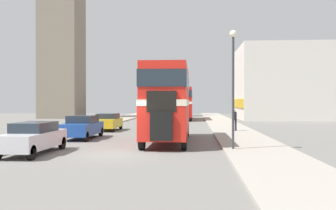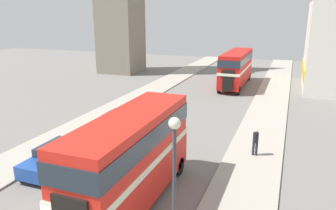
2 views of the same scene
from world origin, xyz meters
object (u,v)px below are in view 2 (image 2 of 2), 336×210
car_parked_mid (56,157)px  street_lamp (174,181)px  pedestrian_walking (255,140)px  car_parked_far (117,122)px  double_decker_bus (131,154)px  bus_distant (236,66)px

car_parked_mid → street_lamp: 11.34m
car_parked_mid → pedestrian_walking: bearing=29.1°
car_parked_mid → car_parked_far: 7.00m
double_decker_bus → car_parked_mid: size_ratio=2.07×
bus_distant → pedestrian_walking: bus_distant is taller
bus_distant → street_lamp: street_lamp is taller
car_parked_far → pedestrian_walking: (10.56, -1.08, 0.35)m
bus_distant → pedestrian_walking: size_ratio=6.18×
double_decker_bus → car_parked_far: double_decker_bus is taller
bus_distant → car_parked_mid: size_ratio=2.39×
double_decker_bus → street_lamp: (3.50, -3.91, 1.31)m
pedestrian_walking → street_lamp: 11.97m
street_lamp → bus_distant: bearing=96.1°
double_decker_bus → street_lamp: 5.41m
double_decker_bus → bus_distant: (0.05, 28.29, -0.10)m
car_parked_far → street_lamp: size_ratio=0.71×
bus_distant → pedestrian_walking: (4.76, -20.65, -1.43)m
pedestrian_walking → street_lamp: (-1.30, -11.55, 2.85)m
car_parked_mid → street_lamp: bearing=-31.1°
pedestrian_walking → street_lamp: size_ratio=0.30×
double_decker_bus → car_parked_far: (-5.75, 8.72, -1.88)m
double_decker_bus → car_parked_mid: bearing=163.5°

